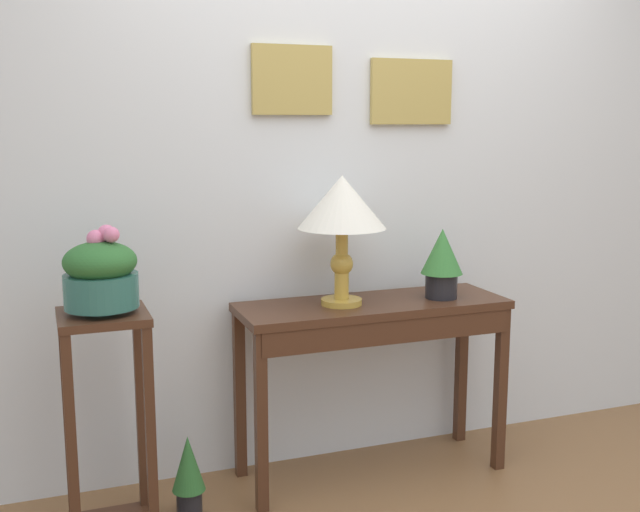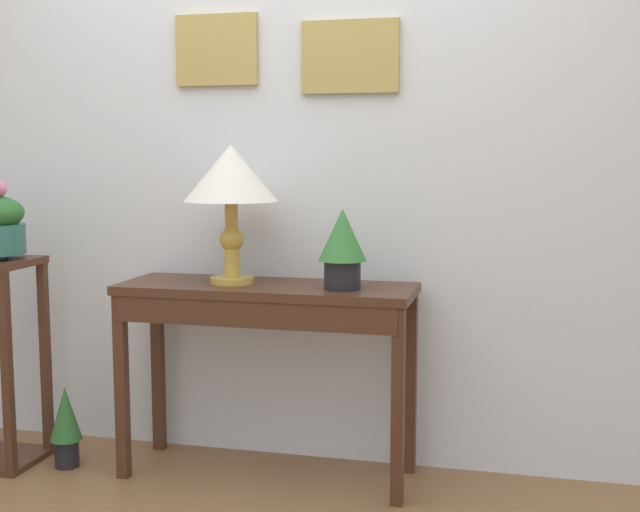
# 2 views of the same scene
# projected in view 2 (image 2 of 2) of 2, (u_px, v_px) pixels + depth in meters

# --- Properties ---
(back_wall_with_art) EXTENTS (9.00, 0.13, 2.80)m
(back_wall_with_art) POSITION_uv_depth(u_px,v_px,m) (289.00, 125.00, 3.48)
(back_wall_with_art) COLOR silver
(back_wall_with_art) RESTS_ON ground
(console_table) EXTENTS (1.16, 0.40, 0.78)m
(console_table) POSITION_uv_depth(u_px,v_px,m) (265.00, 315.00, 3.27)
(console_table) COLOR #472819
(console_table) RESTS_ON ground
(table_lamp) EXTENTS (0.37, 0.37, 0.54)m
(table_lamp) POSITION_uv_depth(u_px,v_px,m) (231.00, 179.00, 3.26)
(table_lamp) COLOR gold
(table_lamp) RESTS_ON console_table
(potted_plant_on_console) EXTENTS (0.18, 0.18, 0.30)m
(potted_plant_on_console) POSITION_uv_depth(u_px,v_px,m) (342.00, 245.00, 3.15)
(potted_plant_on_console) COLOR black
(potted_plant_on_console) RESTS_ON console_table
(potted_plant_floor) EXTENTS (0.13, 0.13, 0.34)m
(potted_plant_floor) POSITION_uv_depth(u_px,v_px,m) (66.00, 423.00, 3.44)
(potted_plant_floor) COLOR black
(potted_plant_floor) RESTS_ON ground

